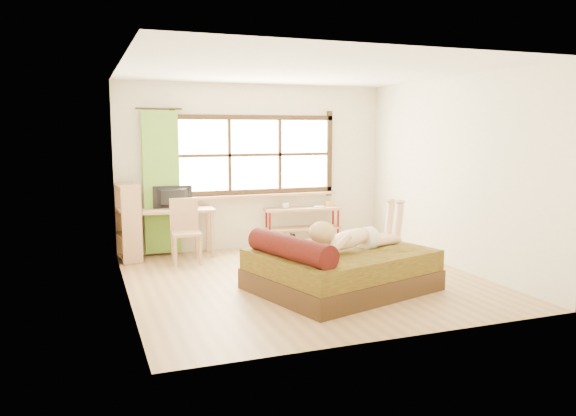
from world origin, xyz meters
name	(u,v)px	position (x,y,z in m)	size (l,w,h in m)	color
floor	(305,280)	(0.00, 0.00, 0.00)	(4.50, 4.50, 0.00)	#9E754C
ceiling	(306,70)	(0.00, 0.00, 2.70)	(4.50, 4.50, 0.00)	white
wall_back	(255,167)	(0.00, 2.25, 1.35)	(4.50, 4.50, 0.00)	silver
wall_front	(398,197)	(0.00, -2.25, 1.35)	(4.50, 4.50, 0.00)	silver
wall_left	(124,183)	(-2.25, 0.00, 1.35)	(4.50, 4.50, 0.00)	silver
wall_right	(452,173)	(2.25, 0.00, 1.35)	(4.50, 4.50, 0.00)	silver
window	(255,157)	(0.00, 2.22, 1.51)	(2.80, 0.16, 1.46)	#FFEDBF
curtain	(161,183)	(-1.55, 2.13, 1.15)	(0.55, 0.10, 2.20)	#4A8D26
bed	(338,268)	(0.20, -0.57, 0.27)	(2.37, 2.10, 0.76)	black
woman	(355,225)	(0.40, -0.61, 0.80)	(1.40, 0.40, 0.60)	beige
kitten	(284,242)	(-0.47, -0.46, 0.62)	(0.30, 0.12, 0.24)	black
desk	(174,215)	(-1.40, 1.95, 0.65)	(1.23, 0.61, 0.75)	tan
monitor	(173,197)	(-1.40, 2.00, 0.93)	(0.60, 0.08, 0.35)	black
chair	(185,227)	(-1.29, 1.59, 0.53)	(0.44, 0.44, 0.95)	tan
pipe_shelf	(303,218)	(0.80, 2.07, 0.48)	(1.33, 0.45, 0.74)	tan
cup	(286,206)	(0.48, 2.07, 0.70)	(0.13, 0.13, 0.10)	gray
book	(313,207)	(0.98, 2.07, 0.66)	(0.18, 0.24, 0.02)	gray
bookshelf	(128,222)	(-2.08, 1.90, 0.59)	(0.35, 0.54, 1.16)	tan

